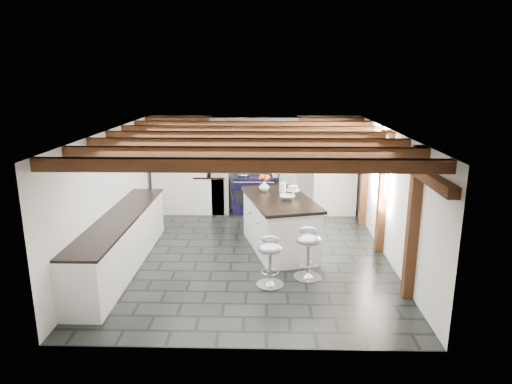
{
  "coord_description": "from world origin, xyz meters",
  "views": [
    {
      "loc": [
        0.31,
        -7.91,
        3.27
      ],
      "look_at": [
        0.1,
        0.4,
        1.1
      ],
      "focal_mm": 32.0,
      "sensor_mm": 36.0,
      "label": 1
    }
  ],
  "objects_px": {
    "range_cooker": "(254,194)",
    "bar_stool_near": "(308,247)",
    "kitchen_island": "(280,223)",
    "bar_stool_far": "(270,256)"
  },
  "relations": [
    {
      "from": "range_cooker",
      "to": "bar_stool_near",
      "type": "distance_m",
      "value": 3.78
    },
    {
      "from": "range_cooker",
      "to": "bar_stool_near",
      "type": "height_order",
      "value": "range_cooker"
    },
    {
      "from": "bar_stool_near",
      "to": "range_cooker",
      "type": "bearing_deg",
      "value": 114.98
    },
    {
      "from": "range_cooker",
      "to": "bar_stool_far",
      "type": "xyz_separation_m",
      "value": [
        0.37,
        -3.94,
        0.04
      ]
    },
    {
      "from": "range_cooker",
      "to": "kitchen_island",
      "type": "relative_size",
      "value": 0.44
    },
    {
      "from": "kitchen_island",
      "to": "bar_stool_far",
      "type": "relative_size",
      "value": 2.78
    },
    {
      "from": "kitchen_island",
      "to": "bar_stool_near",
      "type": "relative_size",
      "value": 2.6
    },
    {
      "from": "kitchen_island",
      "to": "bar_stool_near",
      "type": "height_order",
      "value": "kitchen_island"
    },
    {
      "from": "kitchen_island",
      "to": "bar_stool_near",
      "type": "distance_m",
      "value": 1.36
    },
    {
      "from": "bar_stool_near",
      "to": "bar_stool_far",
      "type": "bearing_deg",
      "value": -144.87
    }
  ]
}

